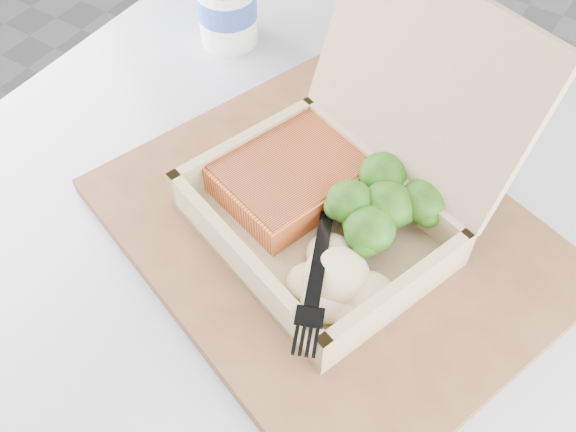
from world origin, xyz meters
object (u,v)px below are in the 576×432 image
Objects in this scene: serving_tray at (329,233)px; paper_cup at (227,6)px; cafe_table at (310,366)px; takeout_container at (349,179)px.

serving_tray is 4.47× the size of paper_cup.
cafe_table is 0.26m from takeout_container.
serving_tray is at bearing -36.80° from paper_cup.
paper_cup reaches higher than serving_tray.
takeout_container is at bearing 95.76° from cafe_table.
cafe_table is 2.99× the size of takeout_container.
serving_tray is (-0.01, 0.04, 0.20)m from cafe_table.
cafe_table is at bearing -40.89° from paper_cup.
cafe_table is at bearing -65.97° from takeout_container.
paper_cup is at bearing 143.20° from serving_tray.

